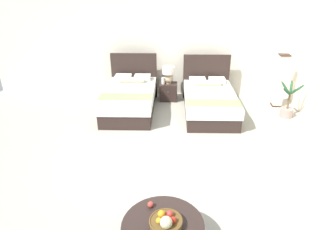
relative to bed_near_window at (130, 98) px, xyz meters
The scene contains 11 objects.
ground_plane 2.23m from the bed_near_window, 62.92° to the right, with size 10.38×10.20×0.02m, color #A9A495.
wall_back 1.98m from the bed_near_window, 52.98° to the left, with size 10.38×0.12×2.80m, color #EEE5D0.
bed_near_window is the anchor object (origin of this frame).
bed_near_corner 2.00m from the bed_near_window, ahead, with size 1.33×2.18×1.25m.
nightstand 1.23m from the bed_near_window, 40.46° to the left, with size 0.48×0.43×0.48m.
table_lamp 1.31m from the bed_near_window, 41.17° to the left, with size 0.34×0.34×0.46m.
vase 1.12m from the bed_near_window, 43.73° to the left, with size 0.09×0.09×0.19m.
fruit_bowl 4.34m from the bed_near_window, 74.22° to the right, with size 0.40×0.40×0.22m.
loose_apple 3.99m from the bed_near_window, 76.00° to the right, with size 0.08×0.08×0.08m.
floor_lamp_corner 3.91m from the bed_near_window, ahead, with size 0.26×0.26×1.38m.
potted_palm 3.90m from the bed_near_window, ahead, with size 0.58×0.45×0.89m.
Camera 1 is at (0.34, -4.67, 3.05)m, focal length 30.37 mm.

